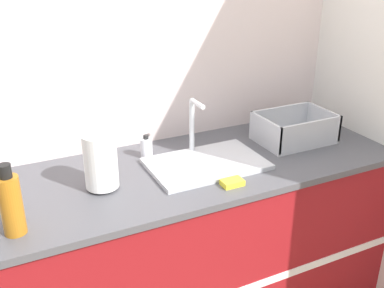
% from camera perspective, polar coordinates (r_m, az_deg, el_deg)
% --- Properties ---
extents(wall_back, '(4.43, 0.06, 2.60)m').
position_cam_1_polar(wall_back, '(2.18, -5.80, 9.74)').
color(wall_back, silver).
rests_on(wall_back, ground_plane).
extents(wall_right, '(0.06, 2.67, 2.60)m').
position_cam_1_polar(wall_right, '(2.46, 21.32, 9.84)').
color(wall_right, silver).
rests_on(wall_right, ground_plane).
extents(counter_cabinet, '(2.05, 0.70, 0.92)m').
position_cam_1_polar(counter_cabinet, '(2.24, -1.51, -13.69)').
color(counter_cabinet, maroon).
rests_on(counter_cabinet, ground_plane).
extents(sink, '(0.51, 0.33, 0.28)m').
position_cam_1_polar(sink, '(2.01, 1.73, -2.21)').
color(sink, silver).
rests_on(sink, counter_cabinet).
extents(paper_towel_roll, '(0.13, 0.13, 0.24)m').
position_cam_1_polar(paper_towel_roll, '(1.81, -11.53, -2.19)').
color(paper_towel_roll, '#4C4C51').
rests_on(paper_towel_roll, counter_cabinet).
extents(dish_rack, '(0.37, 0.26, 0.14)m').
position_cam_1_polar(dish_rack, '(2.31, 12.84, 1.60)').
color(dish_rack, '#B7BABF').
rests_on(dish_rack, counter_cabinet).
extents(bottle_amber, '(0.08, 0.08, 0.26)m').
position_cam_1_polar(bottle_amber, '(1.62, -22.00, -7.05)').
color(bottle_amber, '#B26B19').
rests_on(bottle_amber, counter_cabinet).
extents(soap_dispenser, '(0.06, 0.06, 0.11)m').
position_cam_1_polar(soap_dispenser, '(2.08, -5.82, -0.44)').
color(soap_dispenser, silver).
rests_on(soap_dispenser, counter_cabinet).
extents(sponge, '(0.09, 0.06, 0.02)m').
position_cam_1_polar(sponge, '(1.85, 5.13, -4.90)').
color(sponge, yellow).
rests_on(sponge, counter_cabinet).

